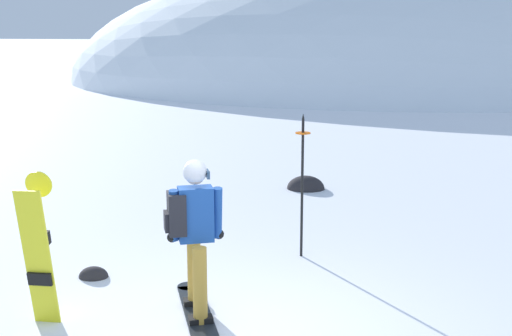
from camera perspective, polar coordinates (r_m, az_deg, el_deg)
The scene contains 6 objects.
ridge_peak_main at distance 41.06m, azimuth 10.34°, elevation 7.58°, with size 36.20×32.58×13.49m.
snowboarder_main at distance 7.08m, azimuth -5.40°, elevation -5.63°, with size 0.81×1.75×1.71m.
spare_snowboard at distance 7.17m, azimuth -18.14°, elevation -6.71°, with size 0.28×0.32×1.64m.
piste_marker_near at distance 8.85m, azimuth 3.98°, elevation -0.70°, with size 0.20×0.20×1.95m.
rock_mid at distance 12.84m, azimuth 4.28°, elevation -1.78°, with size 0.72×0.62×0.51m.
rock_small at distance 8.65m, azimuth -13.72°, elevation -9.04°, with size 0.37×0.31×0.26m.
Camera 1 is at (1.08, -5.96, 3.06)m, focal length 46.75 mm.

